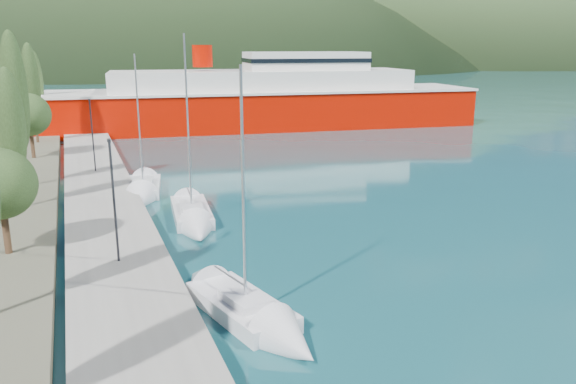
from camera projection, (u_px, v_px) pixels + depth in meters
name	position (u px, v px, depth m)	size (l,w,h in m)	color
ground	(118.00, 96.00, 126.75)	(1400.00, 1400.00, 0.00)	#174F56
quay	(104.00, 206.00, 38.73)	(5.00, 88.00, 0.80)	gray
tree_row	(18.00, 117.00, 41.42)	(4.03, 63.48, 11.60)	#47301E
lamp_posts	(113.00, 196.00, 27.18)	(0.15, 44.25, 6.06)	#2D2D33
sailboat_near	(266.00, 325.00, 22.45)	(4.25, 8.27, 11.40)	silver
sailboat_mid	(195.00, 222.00, 35.52)	(3.30, 9.11, 12.81)	silver
sailboat_far	(142.00, 194.00, 42.23)	(3.85, 8.19, 11.57)	silver
ferry	(265.00, 101.00, 78.45)	(60.72, 19.87, 11.84)	#BA0E00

